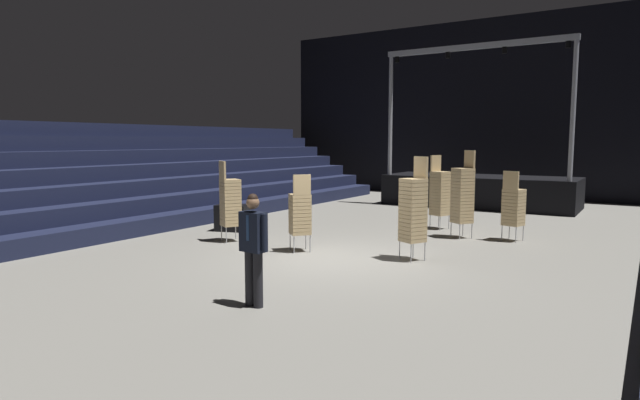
{
  "coord_description": "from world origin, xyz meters",
  "views": [
    {
      "loc": [
        5.74,
        -9.7,
        2.55
      ],
      "look_at": [
        0.25,
        -0.99,
        1.4
      ],
      "focal_mm": 29.76,
      "sensor_mm": 36.0,
      "label": 1
    }
  ],
  "objects_px": {
    "chair_stack_front_right": "(300,213)",
    "chair_stack_front_left": "(230,201)",
    "chair_stack_mid_centre": "(440,192)",
    "equipment_road_case": "(233,218)",
    "stage_riser": "(479,189)",
    "chair_stack_mid_left": "(463,194)",
    "man_with_tie": "(253,243)",
    "chair_stack_mid_right": "(413,209)",
    "chair_stack_rear_left": "(513,206)"
  },
  "relations": [
    {
      "from": "chair_stack_mid_centre",
      "to": "chair_stack_rear_left",
      "type": "xyz_separation_m",
      "value": [
        2.23,
        -0.82,
        -0.17
      ]
    },
    {
      "from": "chair_stack_rear_left",
      "to": "chair_stack_front_left",
      "type": "bearing_deg",
      "value": -131.91
    },
    {
      "from": "chair_stack_mid_right",
      "to": "chair_stack_mid_centre",
      "type": "xyz_separation_m",
      "value": [
        -0.91,
        4.24,
        -0.04
      ]
    },
    {
      "from": "chair_stack_mid_right",
      "to": "chair_stack_mid_left",
      "type": "bearing_deg",
      "value": -64.16
    },
    {
      "from": "stage_riser",
      "to": "chair_stack_rear_left",
      "type": "bearing_deg",
      "value": -68.0
    },
    {
      "from": "man_with_tie",
      "to": "chair_stack_mid_left",
      "type": "distance_m",
      "value": 7.54
    },
    {
      "from": "man_with_tie",
      "to": "chair_stack_front_right",
      "type": "distance_m",
      "value": 4.16
    },
    {
      "from": "man_with_tie",
      "to": "chair_stack_front_right",
      "type": "height_order",
      "value": "chair_stack_front_right"
    },
    {
      "from": "stage_riser",
      "to": "chair_stack_front_right",
      "type": "distance_m",
      "value": 10.87
    },
    {
      "from": "stage_riser",
      "to": "man_with_tie",
      "type": "height_order",
      "value": "stage_riser"
    },
    {
      "from": "chair_stack_front_left",
      "to": "chair_stack_front_right",
      "type": "relative_size",
      "value": 1.14
    },
    {
      "from": "chair_stack_mid_centre",
      "to": "chair_stack_rear_left",
      "type": "bearing_deg",
      "value": 91.39
    },
    {
      "from": "man_with_tie",
      "to": "chair_stack_rear_left",
      "type": "xyz_separation_m",
      "value": [
        2.15,
        7.74,
        -0.1
      ]
    },
    {
      "from": "stage_riser",
      "to": "chair_stack_front_right",
      "type": "height_order",
      "value": "stage_riser"
    },
    {
      "from": "chair_stack_front_left",
      "to": "equipment_road_case",
      "type": "distance_m",
      "value": 1.76
    },
    {
      "from": "stage_riser",
      "to": "chair_stack_mid_right",
      "type": "relative_size",
      "value": 3.23
    },
    {
      "from": "stage_riser",
      "to": "man_with_tie",
      "type": "relative_size",
      "value": 4.08
    },
    {
      "from": "stage_riser",
      "to": "chair_stack_front_right",
      "type": "bearing_deg",
      "value": -95.83
    },
    {
      "from": "man_with_tie",
      "to": "chair_stack_mid_centre",
      "type": "height_order",
      "value": "chair_stack_mid_centre"
    },
    {
      "from": "chair_stack_rear_left",
      "to": "chair_stack_mid_centre",
      "type": "bearing_deg",
      "value": 175.15
    },
    {
      "from": "stage_riser",
      "to": "chair_stack_rear_left",
      "type": "xyz_separation_m",
      "value": [
        2.77,
        -6.85,
        0.21
      ]
    },
    {
      "from": "man_with_tie",
      "to": "equipment_road_case",
      "type": "xyz_separation_m",
      "value": [
        -4.96,
        5.11,
        -0.62
      ]
    },
    {
      "from": "chair_stack_front_right",
      "to": "chair_stack_front_left",
      "type": "bearing_deg",
      "value": 129.44
    },
    {
      "from": "stage_riser",
      "to": "chair_stack_mid_left",
      "type": "height_order",
      "value": "stage_riser"
    },
    {
      "from": "chair_stack_mid_left",
      "to": "chair_stack_rear_left",
      "type": "relative_size",
      "value": 1.28
    },
    {
      "from": "chair_stack_mid_left",
      "to": "chair_stack_front_right",
      "type": "bearing_deg",
      "value": 90.89
    },
    {
      "from": "man_with_tie",
      "to": "chair_stack_front_right",
      "type": "xyz_separation_m",
      "value": [
        -1.72,
        3.78,
        -0.1
      ]
    },
    {
      "from": "chair_stack_front_left",
      "to": "chair_stack_mid_left",
      "type": "distance_m",
      "value": 6.04
    },
    {
      "from": "chair_stack_front_right",
      "to": "man_with_tie",
      "type": "bearing_deg",
      "value": -114.29
    },
    {
      "from": "chair_stack_front_left",
      "to": "chair_stack_mid_centre",
      "type": "bearing_deg",
      "value": 80.17
    },
    {
      "from": "stage_riser",
      "to": "equipment_road_case",
      "type": "distance_m",
      "value": 10.43
    },
    {
      "from": "equipment_road_case",
      "to": "chair_stack_mid_right",
      "type": "bearing_deg",
      "value": -7.68
    },
    {
      "from": "chair_stack_mid_centre",
      "to": "chair_stack_rear_left",
      "type": "relative_size",
      "value": 1.19
    },
    {
      "from": "chair_stack_mid_right",
      "to": "chair_stack_mid_centre",
      "type": "height_order",
      "value": "chair_stack_mid_right"
    },
    {
      "from": "chair_stack_front_left",
      "to": "chair_stack_mid_left",
      "type": "height_order",
      "value": "chair_stack_mid_left"
    },
    {
      "from": "man_with_tie",
      "to": "equipment_road_case",
      "type": "relative_size",
      "value": 1.95
    },
    {
      "from": "chair_stack_rear_left",
      "to": "equipment_road_case",
      "type": "xyz_separation_m",
      "value": [
        -7.11,
        -2.63,
        -0.53
      ]
    },
    {
      "from": "chair_stack_front_right",
      "to": "chair_stack_mid_centre",
      "type": "distance_m",
      "value": 5.06
    },
    {
      "from": "equipment_road_case",
      "to": "chair_stack_mid_centre",
      "type": "bearing_deg",
      "value": 35.37
    },
    {
      "from": "chair_stack_mid_centre",
      "to": "man_with_tie",
      "type": "bearing_deg",
      "value": 22.19
    },
    {
      "from": "chair_stack_mid_centre",
      "to": "equipment_road_case",
      "type": "height_order",
      "value": "chair_stack_mid_centre"
    },
    {
      "from": "chair_stack_mid_left",
      "to": "chair_stack_rear_left",
      "type": "distance_m",
      "value": 1.29
    },
    {
      "from": "chair_stack_mid_right",
      "to": "equipment_road_case",
      "type": "relative_size",
      "value": 2.47
    },
    {
      "from": "stage_riser",
      "to": "chair_stack_mid_left",
      "type": "relative_size",
      "value": 3.11
    },
    {
      "from": "stage_riser",
      "to": "chair_stack_front_left",
      "type": "bearing_deg",
      "value": -107.06
    },
    {
      "from": "man_with_tie",
      "to": "chair_stack_mid_right",
      "type": "bearing_deg",
      "value": -95.11
    },
    {
      "from": "chair_stack_front_right",
      "to": "chair_stack_mid_left",
      "type": "relative_size",
      "value": 0.78
    },
    {
      "from": "chair_stack_rear_left",
      "to": "equipment_road_case",
      "type": "relative_size",
      "value": 1.99
    },
    {
      "from": "chair_stack_mid_left",
      "to": "chair_stack_mid_centre",
      "type": "relative_size",
      "value": 1.08
    },
    {
      "from": "chair_stack_rear_left",
      "to": "chair_stack_mid_left",
      "type": "bearing_deg",
      "value": -152.78
    }
  ]
}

